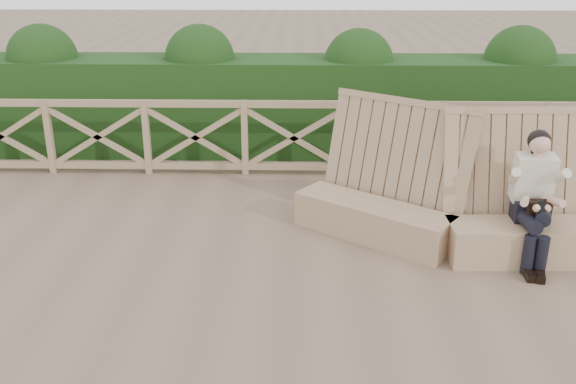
{
  "coord_description": "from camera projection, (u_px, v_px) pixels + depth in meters",
  "views": [
    {
      "loc": [
        0.12,
        -5.44,
        3.13
      ],
      "look_at": [
        -0.01,
        0.4,
        0.9
      ],
      "focal_mm": 40.0,
      "sensor_mm": 36.0,
      "label": 1
    }
  ],
  "objects": [
    {
      "name": "ground",
      "position": [
        288.0,
        293.0,
        6.2
      ],
      "size": [
        60.0,
        60.0,
        0.0
      ],
      "primitive_type": "plane",
      "color": "brown",
      "rests_on": "ground"
    },
    {
      "name": "bench",
      "position": [
        453.0,
        213.0,
        7.09
      ],
      "size": [
        3.49,
        1.75,
        1.55
      ],
      "rotation": [
        0.0,
        0.0,
        -0.34
      ],
      "color": "#916E52",
      "rests_on": "ground"
    },
    {
      "name": "woman",
      "position": [
        534.0,
        194.0,
        6.66
      ],
      "size": [
        0.42,
        0.88,
        1.4
      ],
      "rotation": [
        0.0,
        0.0,
        -0.04
      ],
      "color": "black",
      "rests_on": "ground"
    },
    {
      "name": "guardrail",
      "position": [
        294.0,
        138.0,
        9.27
      ],
      "size": [
        10.1,
        0.09,
        1.1
      ],
      "color": "#88684F",
      "rests_on": "ground"
    },
    {
      "name": "hedge",
      "position": [
        295.0,
        105.0,
        10.32
      ],
      "size": [
        12.0,
        1.2,
        1.5
      ],
      "primitive_type": "cube",
      "color": "black",
      "rests_on": "ground"
    }
  ]
}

